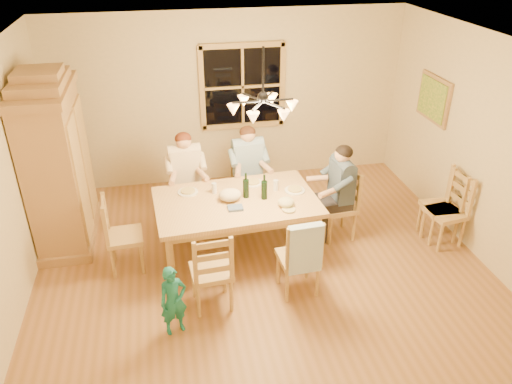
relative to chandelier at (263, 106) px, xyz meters
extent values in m
plane|color=olive|center=(0.00, 0.00, -2.08)|extent=(5.50, 5.50, 0.00)
cube|color=white|center=(0.00, 0.00, 0.62)|extent=(5.50, 5.00, 0.02)
cube|color=beige|center=(0.00, 2.50, -0.73)|extent=(5.50, 0.02, 2.70)
cube|color=beige|center=(-2.75, 0.00, -0.73)|extent=(0.02, 5.00, 2.70)
cube|color=beige|center=(2.75, 0.00, -0.73)|extent=(0.02, 5.00, 2.70)
cube|color=black|center=(0.20, 2.48, -0.53)|extent=(1.20, 0.03, 1.20)
cube|color=#9E7845|center=(0.20, 2.46, -0.53)|extent=(1.30, 0.06, 1.30)
cube|color=olive|center=(2.72, 1.20, -0.48)|extent=(0.04, 0.78, 0.64)
cube|color=#1E6B2D|center=(2.69, 1.20, -0.48)|extent=(0.02, 0.68, 0.54)
cylinder|color=black|center=(0.00, 0.00, 0.36)|extent=(0.02, 0.02, 0.53)
sphere|color=black|center=(0.00, 0.00, 0.09)|extent=(0.12, 0.12, 0.12)
cylinder|color=black|center=(0.16, 0.00, 0.05)|extent=(0.34, 0.02, 0.02)
cone|color=#FFB259|center=(0.32, 0.00, -0.03)|extent=(0.13, 0.13, 0.12)
cylinder|color=black|center=(0.08, 0.14, 0.05)|extent=(0.19, 0.31, 0.02)
cone|color=#FFB259|center=(0.16, 0.28, -0.03)|extent=(0.13, 0.13, 0.12)
cylinder|color=black|center=(-0.08, 0.14, 0.05)|extent=(0.19, 0.31, 0.02)
cone|color=#FFB259|center=(-0.16, 0.28, -0.03)|extent=(0.13, 0.13, 0.12)
cylinder|color=black|center=(-0.16, 0.00, 0.05)|extent=(0.34, 0.02, 0.02)
cone|color=#FFB259|center=(-0.32, 0.00, -0.03)|extent=(0.13, 0.13, 0.12)
cylinder|color=black|center=(-0.08, -0.14, 0.05)|extent=(0.19, 0.31, 0.02)
cone|color=#FFB259|center=(-0.16, -0.28, -0.03)|extent=(0.13, 0.13, 0.12)
cylinder|color=black|center=(0.08, -0.14, 0.05)|extent=(0.19, 0.31, 0.02)
cone|color=#FFB259|center=(0.16, -0.28, -0.03)|extent=(0.13, 0.13, 0.12)
cube|color=olive|center=(-2.43, 1.12, -1.08)|extent=(0.60, 1.30, 2.00)
cube|color=olive|center=(-2.43, 1.12, -0.03)|extent=(0.66, 1.40, 0.10)
cube|color=olive|center=(-2.43, 1.12, 0.07)|extent=(0.58, 1.00, 0.12)
cube|color=olive|center=(-2.43, 1.12, 0.17)|extent=(0.52, 0.55, 0.10)
cube|color=#9E7845|center=(-2.12, 0.79, -1.08)|extent=(0.03, 0.55, 1.60)
cube|color=#9E7845|center=(-2.12, 1.45, -1.08)|extent=(0.03, 0.55, 1.60)
cube|color=olive|center=(-2.43, 1.12, -2.02)|extent=(0.66, 1.40, 0.12)
cube|color=#B37F4F|center=(-0.26, 0.35, -1.35)|extent=(2.07, 1.35, 0.06)
cube|color=#9E7845|center=(-0.26, 0.35, -1.43)|extent=(1.91, 1.19, 0.10)
cylinder|color=#9E7845|center=(-1.12, -0.21, -1.73)|extent=(0.09, 0.09, 0.70)
cylinder|color=#9E7845|center=(0.67, -0.10, -1.73)|extent=(0.09, 0.09, 0.70)
cylinder|color=#9E7845|center=(-1.19, 0.80, -1.73)|extent=(0.09, 0.09, 0.70)
cylinder|color=#9E7845|center=(0.61, 0.92, -1.73)|extent=(0.09, 0.09, 0.70)
cube|color=#9E7845|center=(-0.81, 1.26, -1.63)|extent=(0.47, 0.45, 0.06)
cube|color=#9E7845|center=(-0.81, 1.26, -1.36)|extent=(0.38, 0.07, 0.54)
cube|color=#9E7845|center=(0.07, 1.32, -1.63)|extent=(0.47, 0.45, 0.06)
cube|color=#9E7845|center=(0.07, 1.32, -1.36)|extent=(0.38, 0.07, 0.54)
cube|color=#9E7845|center=(-0.69, -0.62, -1.63)|extent=(0.47, 0.45, 0.06)
cube|color=#9E7845|center=(-0.69, -0.62, -1.36)|extent=(0.38, 0.07, 0.54)
cube|color=#9E7845|center=(0.30, -0.56, -1.63)|extent=(0.47, 0.45, 0.06)
cube|color=#9E7845|center=(0.30, -0.56, -1.36)|extent=(0.38, 0.07, 0.54)
cube|color=#9E7845|center=(-1.64, 0.26, -1.63)|extent=(0.45, 0.47, 0.06)
cube|color=#9E7845|center=(-1.64, 0.26, -1.36)|extent=(0.07, 0.38, 0.54)
cube|color=#9E7845|center=(1.13, 0.44, -1.63)|extent=(0.45, 0.47, 0.06)
cube|color=#9E7845|center=(1.13, 0.44, -1.36)|extent=(0.07, 0.38, 0.54)
cube|color=beige|center=(-0.81, 1.26, -1.24)|extent=(0.41, 0.25, 0.52)
cube|color=#262328|center=(-0.81, 1.26, -1.55)|extent=(0.41, 0.44, 0.14)
sphere|color=tan|center=(-0.81, 1.26, -0.86)|extent=(0.21, 0.21, 0.21)
ellipsoid|color=#592614|center=(-0.81, 1.26, -0.83)|extent=(0.22, 0.22, 0.17)
cube|color=teal|center=(0.07, 1.32, -1.24)|extent=(0.41, 0.25, 0.52)
cube|color=#262328|center=(0.07, 1.32, -1.55)|extent=(0.41, 0.44, 0.14)
sphere|color=tan|center=(0.07, 1.32, -0.86)|extent=(0.21, 0.21, 0.21)
ellipsoid|color=#381E11|center=(0.07, 1.32, -0.83)|extent=(0.22, 0.22, 0.17)
cube|color=#3A485D|center=(1.13, 0.44, -1.24)|extent=(0.25, 0.41, 0.52)
cube|color=#262328|center=(1.13, 0.44, -1.55)|extent=(0.44, 0.41, 0.14)
sphere|color=tan|center=(1.13, 0.44, -0.86)|extent=(0.21, 0.21, 0.21)
ellipsoid|color=black|center=(1.13, 0.44, -0.83)|extent=(0.22, 0.22, 0.17)
cube|color=#A9C4E5|center=(0.32, -0.75, -1.38)|extent=(0.39, 0.12, 0.58)
cylinder|color=black|center=(-0.12, 0.40, -1.15)|extent=(0.08, 0.08, 0.33)
cylinder|color=black|center=(0.09, 0.32, -1.15)|extent=(0.08, 0.08, 0.33)
cylinder|color=white|center=(-0.83, 0.65, -1.31)|extent=(0.26, 0.26, 0.02)
cylinder|color=white|center=(0.03, 0.74, -1.31)|extent=(0.26, 0.26, 0.02)
cylinder|color=white|center=(0.52, 0.43, -1.31)|extent=(0.26, 0.26, 0.02)
cylinder|color=silver|center=(-0.50, 0.58, -1.25)|extent=(0.06, 0.06, 0.14)
cylinder|color=silver|center=(0.28, 0.51, -1.25)|extent=(0.06, 0.06, 0.14)
ellipsoid|color=#C0B680|center=(0.31, 0.08, -1.26)|extent=(0.20, 0.20, 0.11)
cube|color=#495B86|center=(-0.30, 0.13, -1.30)|extent=(0.19, 0.15, 0.03)
ellipsoid|color=#C7B390|center=(-0.33, 0.35, -1.24)|extent=(0.28, 0.22, 0.15)
imported|color=#1B7B77|center=(-1.12, -0.95, -1.68)|extent=(0.34, 0.27, 0.80)
cube|color=#9E7845|center=(2.45, 0.02, -1.63)|extent=(0.48, 0.50, 0.06)
cube|color=#9E7845|center=(2.45, 0.02, -1.36)|extent=(0.11, 0.38, 0.54)
cube|color=#9E7845|center=(2.45, 0.15, -1.63)|extent=(0.44, 0.45, 0.06)
cube|color=#9E7845|center=(2.45, 0.15, -1.36)|extent=(0.06, 0.38, 0.54)
camera|label=1|loc=(-1.06, -4.98, 1.73)|focal=35.00mm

